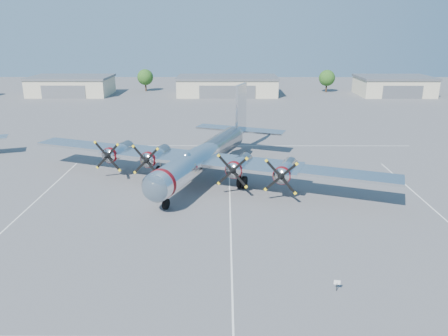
{
  "coord_description": "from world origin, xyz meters",
  "views": [
    {
      "loc": [
        -0.53,
        -45.02,
        18.74
      ],
      "look_at": [
        -0.68,
        3.07,
        3.2
      ],
      "focal_mm": 35.0,
      "sensor_mm": 36.0,
      "label": 1
    }
  ],
  "objects_px": {
    "tree_east": "(327,78)",
    "main_bomber_b29": "(207,177)",
    "hangar_west": "(72,86)",
    "tree_west": "(145,77)",
    "hangar_center": "(227,86)",
    "hangar_east": "(394,86)",
    "info_placard": "(337,283)"
  },
  "relations": [
    {
      "from": "tree_east",
      "to": "main_bomber_b29",
      "type": "distance_m",
      "value": 85.74
    },
    {
      "from": "hangar_west",
      "to": "tree_west",
      "type": "relative_size",
      "value": 3.4
    },
    {
      "from": "hangar_center",
      "to": "hangar_west",
      "type": "bearing_deg",
      "value": 180.0
    },
    {
      "from": "hangar_east",
      "to": "main_bomber_b29",
      "type": "height_order",
      "value": "hangar_east"
    },
    {
      "from": "hangar_center",
      "to": "hangar_east",
      "type": "distance_m",
      "value": 48.0
    },
    {
      "from": "tree_west",
      "to": "tree_east",
      "type": "relative_size",
      "value": 1.0
    },
    {
      "from": "info_placard",
      "to": "hangar_west",
      "type": "bearing_deg",
      "value": 125.99
    },
    {
      "from": "hangar_west",
      "to": "tree_west",
      "type": "distance_m",
      "value": 21.61
    },
    {
      "from": "main_bomber_b29",
      "to": "info_placard",
      "type": "relative_size",
      "value": 52.27
    },
    {
      "from": "main_bomber_b29",
      "to": "info_placard",
      "type": "bearing_deg",
      "value": -46.69
    },
    {
      "from": "tree_east",
      "to": "info_placard",
      "type": "distance_m",
      "value": 107.25
    },
    {
      "from": "hangar_east",
      "to": "info_placard",
      "type": "bearing_deg",
      "value": -112.15
    },
    {
      "from": "hangar_west",
      "to": "tree_east",
      "type": "xyz_separation_m",
      "value": [
        75.0,
        6.04,
        1.51
      ]
    },
    {
      "from": "hangar_center",
      "to": "tree_west",
      "type": "height_order",
      "value": "tree_west"
    },
    {
      "from": "main_bomber_b29",
      "to": "hangar_west",
      "type": "bearing_deg",
      "value": 140.62
    },
    {
      "from": "hangar_center",
      "to": "info_placard",
      "type": "relative_size",
      "value": 31.44
    },
    {
      "from": "hangar_east",
      "to": "main_bomber_b29",
      "type": "relative_size",
      "value": 0.43
    },
    {
      "from": "hangar_east",
      "to": "main_bomber_b29",
      "type": "distance_m",
      "value": 89.07
    },
    {
      "from": "hangar_center",
      "to": "main_bomber_b29",
      "type": "bearing_deg",
      "value": -92.34
    },
    {
      "from": "hangar_east",
      "to": "main_bomber_b29",
      "type": "bearing_deg",
      "value": -124.94
    },
    {
      "from": "hangar_east",
      "to": "tree_west",
      "type": "distance_m",
      "value": 73.46
    },
    {
      "from": "hangar_east",
      "to": "hangar_center",
      "type": "bearing_deg",
      "value": -180.0
    },
    {
      "from": "main_bomber_b29",
      "to": "tree_west",
      "type": "bearing_deg",
      "value": 125.89
    },
    {
      "from": "hangar_center",
      "to": "main_bomber_b29",
      "type": "height_order",
      "value": "hangar_center"
    },
    {
      "from": "tree_west",
      "to": "tree_east",
      "type": "height_order",
      "value": "same"
    },
    {
      "from": "hangar_west",
      "to": "hangar_center",
      "type": "bearing_deg",
      "value": -0.0
    },
    {
      "from": "hangar_west",
      "to": "main_bomber_b29",
      "type": "relative_size",
      "value": 0.48
    },
    {
      "from": "hangar_center",
      "to": "tree_west",
      "type": "distance_m",
      "value": 26.3
    },
    {
      "from": "main_bomber_b29",
      "to": "info_placard",
      "type": "xyz_separation_m",
      "value": [
        10.76,
        -25.84,
        0.64
      ]
    },
    {
      "from": "main_bomber_b29",
      "to": "hangar_east",
      "type": "bearing_deg",
      "value": 75.76
    },
    {
      "from": "hangar_center",
      "to": "info_placard",
      "type": "height_order",
      "value": "hangar_center"
    },
    {
      "from": "hangar_west",
      "to": "hangar_east",
      "type": "height_order",
      "value": "same"
    }
  ]
}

